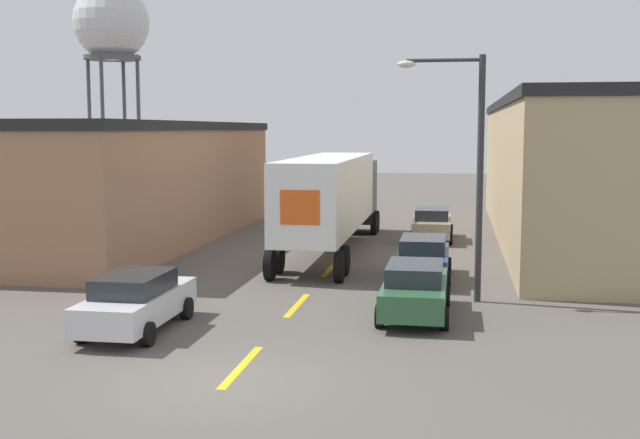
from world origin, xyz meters
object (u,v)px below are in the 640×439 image
(semi_truck, at_px, (333,194))
(street_lamp, at_px, (469,159))
(parked_car_right_far, at_px, (432,224))
(water_tower, at_px, (111,25))
(parked_car_right_mid, at_px, (423,258))
(parked_car_left_near, at_px, (136,301))
(parked_car_right_near, at_px, (415,289))

(semi_truck, bearing_deg, street_lamp, -59.53)
(parked_car_right_far, height_order, street_lamp, street_lamp)
(semi_truck, height_order, parked_car_right_far, semi_truck)
(street_lamp, bearing_deg, parked_car_right_far, 96.18)
(semi_truck, xyz_separation_m, parked_car_right_far, (4.07, 4.17, -1.70))
(semi_truck, xyz_separation_m, water_tower, (-20.52, 24.08, 10.43))
(semi_truck, distance_m, parked_car_right_mid, 7.46)
(parked_car_right_far, xyz_separation_m, street_lamp, (1.45, -13.38, 3.55))
(parked_car_left_near, bearing_deg, parked_car_right_near, 21.47)
(water_tower, bearing_deg, parked_car_right_far, -39.00)
(water_tower, relative_size, street_lamp, 2.16)
(parked_car_right_mid, height_order, water_tower, water_tower)
(parked_car_right_mid, bearing_deg, parked_car_left_near, -130.45)
(water_tower, bearing_deg, parked_car_right_mid, -50.75)
(street_lamp, bearing_deg, water_tower, 128.03)
(semi_truck, relative_size, street_lamp, 2.11)
(semi_truck, bearing_deg, water_tower, 129.98)
(parked_car_right_far, bearing_deg, parked_car_left_near, -110.89)
(parked_car_right_far, height_order, parked_car_right_mid, same)
(parked_car_right_far, height_order, parked_car_right_near, same)
(parked_car_right_mid, distance_m, street_lamp, 4.99)
(water_tower, bearing_deg, semi_truck, -49.57)
(parked_car_left_near, xyz_separation_m, street_lamp, (8.49, 5.07, 3.55))
(parked_car_right_near, bearing_deg, parked_car_left_near, -158.53)
(semi_truck, relative_size, parked_car_right_mid, 3.41)
(semi_truck, xyz_separation_m, parked_car_left_near, (-2.97, -14.28, -1.70))
(semi_truck, bearing_deg, parked_car_left_near, -102.23)
(parked_car_left_near, bearing_deg, semi_truck, 78.23)
(parked_car_right_far, relative_size, parked_car_left_near, 1.00)
(parked_car_right_mid, xyz_separation_m, parked_car_left_near, (-7.04, -8.26, 0.00))
(parked_car_right_near, height_order, street_lamp, street_lamp)
(parked_car_right_far, bearing_deg, street_lamp, -83.82)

